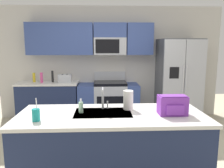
% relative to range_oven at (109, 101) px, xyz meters
% --- Properties ---
extents(ground_plane, '(9.00, 9.00, 0.00)m').
position_rel_range_oven_xyz_m(ground_plane, '(0.05, -1.80, -0.44)').
color(ground_plane, beige).
rests_on(ground_plane, ground).
extents(kitchen_wall_unit, '(5.20, 0.43, 2.60)m').
position_rel_range_oven_xyz_m(kitchen_wall_unit, '(-0.09, 0.28, 1.03)').
color(kitchen_wall_unit, beige).
rests_on(kitchen_wall_unit, ground).
extents(back_counter, '(1.33, 0.63, 0.90)m').
position_rel_range_oven_xyz_m(back_counter, '(-1.35, -0.00, 0.01)').
color(back_counter, '#1E2A4D').
rests_on(back_counter, ground).
extents(range_oven, '(1.36, 0.61, 1.10)m').
position_rel_range_oven_xyz_m(range_oven, '(0.00, 0.00, 0.00)').
color(range_oven, '#B7BABF').
rests_on(range_oven, ground).
extents(refrigerator, '(0.90, 0.76, 1.85)m').
position_rel_range_oven_xyz_m(refrigerator, '(1.57, -0.07, 0.48)').
color(refrigerator, '#4C4F54').
rests_on(refrigerator, ground).
extents(island_counter, '(2.21, 0.92, 0.90)m').
position_rel_range_oven_xyz_m(island_counter, '(-0.05, -2.43, 0.01)').
color(island_counter, '#1E2A4D').
rests_on(island_counter, ground).
extents(toaster, '(0.28, 0.16, 0.18)m').
position_rel_range_oven_xyz_m(toaster, '(-0.97, -0.05, 0.55)').
color(toaster, '#B7BABF').
rests_on(toaster, back_counter).
extents(pepper_mill, '(0.05, 0.05, 0.26)m').
position_rel_range_oven_xyz_m(pepper_mill, '(-1.24, -0.00, 0.58)').
color(pepper_mill, black).
rests_on(pepper_mill, back_counter).
extents(bottle_yellow, '(0.06, 0.06, 0.21)m').
position_rel_range_oven_xyz_m(bottle_yellow, '(-1.66, 0.04, 0.56)').
color(bottle_yellow, yellow).
rests_on(bottle_yellow, back_counter).
extents(bottle_pink, '(0.06, 0.06, 0.22)m').
position_rel_range_oven_xyz_m(bottle_pink, '(-1.47, -0.06, 0.57)').
color(bottle_pink, '#EA4C93').
rests_on(bottle_pink, back_counter).
extents(sink_faucet, '(0.08, 0.21, 0.28)m').
position_rel_range_oven_xyz_m(sink_faucet, '(-0.14, -2.24, 0.62)').
color(sink_faucet, '#B7BABF').
rests_on(sink_faucet, island_counter).
extents(drink_cup_teal, '(0.08, 0.08, 0.25)m').
position_rel_range_oven_xyz_m(drink_cup_teal, '(-0.86, -2.65, 0.52)').
color(drink_cup_teal, teal).
rests_on(drink_cup_teal, island_counter).
extents(soap_dispenser, '(0.06, 0.06, 0.17)m').
position_rel_range_oven_xyz_m(soap_dispenser, '(-0.41, -2.37, 0.53)').
color(soap_dispenser, '#A5D8B2').
rests_on(soap_dispenser, island_counter).
extents(paper_towel_roll, '(0.12, 0.12, 0.24)m').
position_rel_range_oven_xyz_m(paper_towel_roll, '(0.18, -2.25, 0.58)').
color(paper_towel_roll, white).
rests_on(paper_towel_roll, island_counter).
extents(backpack, '(0.32, 0.22, 0.23)m').
position_rel_range_oven_xyz_m(backpack, '(0.66, -2.49, 0.57)').
color(backpack, purple).
rests_on(backpack, island_counter).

